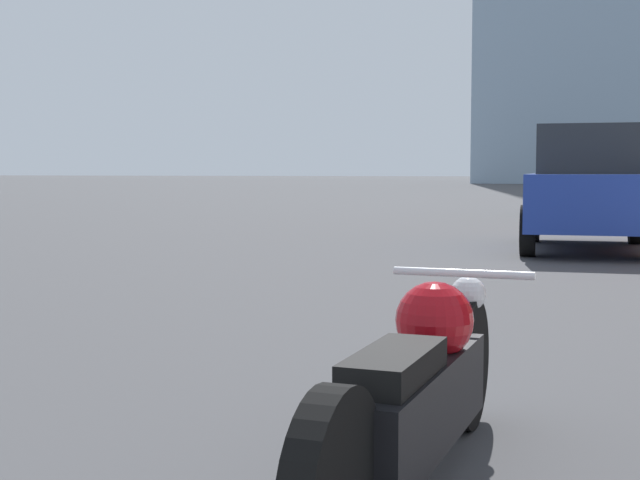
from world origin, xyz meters
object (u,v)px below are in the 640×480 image
at_px(motorcycle, 419,391).
at_px(parked_car_green, 621,182).
at_px(parked_car_blue, 587,189).
at_px(parked_car_red, 632,178).

height_order(motorcycle, parked_car_green, parked_car_green).
relative_size(motorcycle, parked_car_blue, 0.54).
bearing_deg(parked_car_blue, motorcycle, -94.69).
relative_size(parked_car_blue, parked_car_green, 0.96).
distance_m(parked_car_green, parked_car_red, 10.86).
distance_m(parked_car_blue, parked_car_green, 10.94).
height_order(motorcycle, parked_car_red, parked_car_red).
xyz_separation_m(motorcycle, parked_car_blue, (-0.21, 10.57, 0.54)).
bearing_deg(parked_car_red, parked_car_blue, -90.42).
xyz_separation_m(motorcycle, parked_car_red, (-0.23, 32.38, 0.53)).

